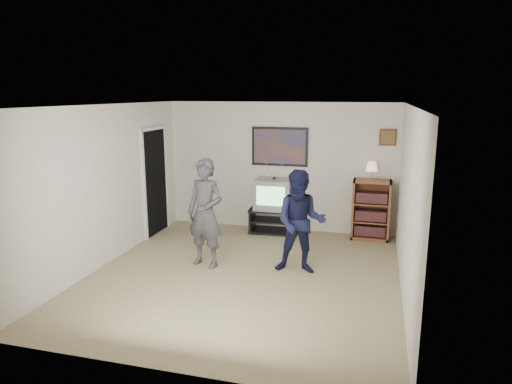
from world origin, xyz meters
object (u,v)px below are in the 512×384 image
at_px(person_tall, 205,213).
at_px(person_short, 301,222).
at_px(media_stand, 274,220).
at_px(bookshelf, 371,210).
at_px(crt_television, 274,194).

distance_m(person_tall, person_short, 1.48).
height_order(person_tall, person_short, person_tall).
xyz_separation_m(media_stand, person_short, (0.82, -1.87, 0.55)).
bearing_deg(person_tall, media_stand, 84.45).
distance_m(bookshelf, person_short, 2.18).
bearing_deg(media_stand, bookshelf, -1.52).
xyz_separation_m(crt_television, person_tall, (-0.64, -1.98, 0.09)).
relative_size(media_stand, person_tall, 0.57).
xyz_separation_m(crt_television, bookshelf, (1.82, 0.05, -0.21)).
height_order(crt_television, bookshelf, bookshelf).
bearing_deg(person_short, crt_television, 109.29).
bearing_deg(crt_television, media_stand, -0.33).
xyz_separation_m(bookshelf, person_short, (-0.99, -1.92, 0.23)).
xyz_separation_m(person_tall, person_short, (1.47, 0.10, -0.06)).
bearing_deg(person_tall, crt_television, 84.71).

